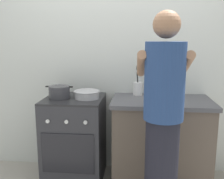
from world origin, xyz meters
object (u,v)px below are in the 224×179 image
Objects in this scene: mixing_bowl at (87,94)px; person at (163,124)px; pot at (59,92)px; stove_range at (75,139)px; utensil_crock at (138,87)px.

person is at bearing -41.54° from mixing_bowl.
pot is 0.17× the size of person.
utensil_crock is (0.66, 0.20, 0.54)m from stove_range.
stove_range is at bearing 142.96° from person.
person is (0.71, -0.63, -0.08)m from mixing_bowl.
person is (0.19, -0.84, -0.13)m from utensil_crock.
utensil_crock reaches higher than pot.
stove_range is 2.76× the size of utensil_crock.
mixing_bowl is at bearing 5.06° from pot.
mixing_bowl is at bearing -157.47° from utensil_crock.
utensil_crock is at bearing 16.72° from pot.
stove_range is 3.37× the size of mixing_bowl.
person is at bearing -31.40° from pot.
utensil_crock is at bearing 22.53° from mixing_bowl.
person reaches higher than pot.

